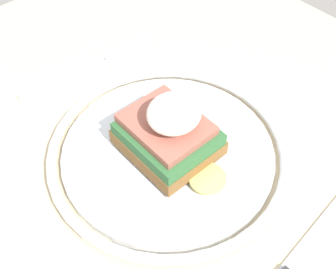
{
  "coord_description": "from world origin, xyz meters",
  "views": [
    {
      "loc": [
        0.17,
        -0.13,
        1.11
      ],
      "look_at": [
        -0.04,
        0.05,
        0.79
      ],
      "focal_mm": 45.0,
      "sensor_mm": 36.0,
      "label": 1
    }
  ],
  "objects": [
    {
      "name": "sandwich",
      "position": [
        -0.04,
        0.05,
        0.8
      ],
      "size": [
        0.12,
        0.08,
        0.07
      ],
      "color": "brown",
      "rests_on": "plate"
    },
    {
      "name": "plate",
      "position": [
        -0.04,
        0.05,
        0.76
      ],
      "size": [
        0.25,
        0.25,
        0.02
      ],
      "color": "silver",
      "rests_on": "dining_table"
    },
    {
      "name": "dining_table",
      "position": [
        0.0,
        0.0,
        0.62
      ],
      "size": [
        0.83,
        0.8,
        0.75
      ],
      "color": "#C6B28E",
      "rests_on": "ground_plane"
    },
    {
      "name": "fork",
      "position": [
        -0.2,
        0.06,
        0.76
      ],
      "size": [
        0.04,
        0.16,
        0.0
      ],
      "color": "silver",
      "rests_on": "dining_table"
    }
  ]
}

